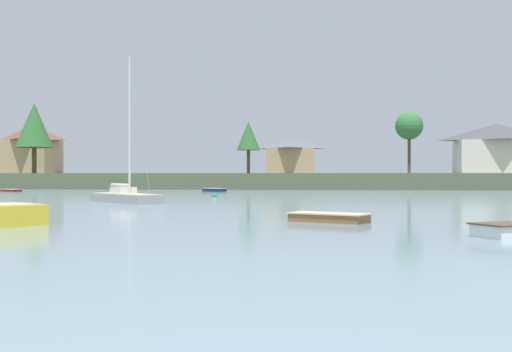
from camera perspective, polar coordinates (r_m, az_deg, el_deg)
The scene contains 12 objects.
far_shore_bank at distance 99.07m, azimuth 8.78°, elevation -0.37°, with size 229.55×48.48×2.05m, color #4C563D.
dinghy_wood at distance 23.44m, azimuth 6.74°, elevation -3.94°, with size 3.25×2.56×0.47m.
sailboat_grey at distance 40.93m, azimuth -11.94°, elevation -2.12°, with size 6.09×6.26×9.77m.
dinghy_navy at distance 66.72m, azimuth -3.87°, elevation -1.34°, with size 2.94×2.76×0.54m.
dinghy_maroon at distance 72.43m, azimuth -21.67°, elevation -1.26°, with size 2.73×2.08×0.37m.
mooring_buoy_green at distance 51.22m, azimuth -3.83°, elevation -1.83°, with size 0.44×0.44×0.49m.
shore_tree_inland_b at distance 101.88m, azimuth -19.78°, elevation 4.41°, with size 5.69×5.69×10.99m.
shore_tree_right_mid at distance 98.60m, azimuth -0.70°, elevation 3.70°, with size 3.76×3.76×8.37m.
shore_tree_center at distance 83.89m, azimuth 13.95°, elevation 4.48°, with size 3.66×3.66×8.08m.
cottage_hillside at distance 112.22m, azimuth -19.95°, elevation 2.42°, with size 8.47×8.33×8.41m.
cottage_behind_trees at distance 110.54m, azimuth 3.23°, elevation 1.94°, with size 9.07×8.64×6.48m.
cottage_eastern at distance 99.77m, azimuth 21.38°, elevation 2.45°, with size 12.87×6.83×7.51m.
Camera 1 is at (-5.80, -10.28, 1.75)m, focal length 43.35 mm.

